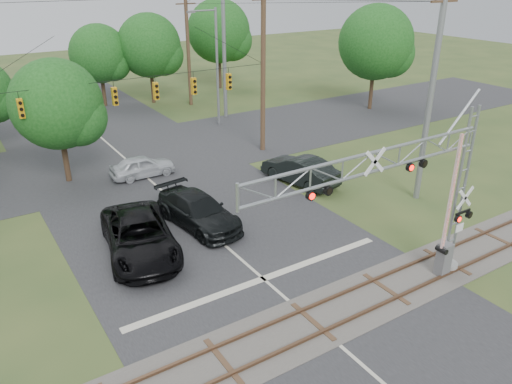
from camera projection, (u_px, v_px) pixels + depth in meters
ground at (347, 353)px, 17.91m from camera, size 160.00×160.00×0.00m
road_main at (215, 237)px, 25.59m from camera, size 14.00×90.00×0.02m
road_cross at (124, 157)px, 36.34m from camera, size 90.00×12.00×0.02m
railroad_track at (313, 322)px, 19.43m from camera, size 90.00×3.20×0.17m
crossing_gantry at (409, 191)px, 19.29m from camera, size 11.63×0.97×7.62m
traffic_signal_span at (149, 88)px, 31.38m from camera, size 19.34×0.36×11.50m
pickup_black at (140, 236)px, 23.79m from camera, size 4.30×7.17×1.86m
car_dark at (198, 211)px, 26.47m from camera, size 3.09×6.07×1.69m
sedan_silver at (142, 166)px, 32.80m from camera, size 4.24×1.78×1.43m
suv_dark at (300, 170)px, 31.75m from camera, size 2.85×5.61×1.76m
streetlight at (215, 62)px, 41.60m from camera, size 2.60×0.27×9.77m
utility_poles at (156, 74)px, 34.08m from camera, size 26.53×27.97×12.95m
treeline at (131, 55)px, 44.02m from camera, size 53.58×25.05×9.78m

